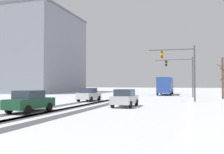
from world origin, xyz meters
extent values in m
cube|color=#4C4C51|center=(-2.54, 13.33, 0.00)|extent=(1.11, 29.32, 0.01)
cube|color=#4C4C51|center=(-2.78, 13.33, 0.00)|extent=(0.78, 29.32, 0.01)
cube|color=#4C4C51|center=(-4.61, 13.33, 0.00)|extent=(1.13, 29.32, 0.01)
cube|color=#4C4C51|center=(-0.76, 13.33, 0.00)|extent=(1.04, 29.32, 0.01)
cube|color=white|center=(9.35, 12.00, 0.06)|extent=(4.00, 29.32, 0.12)
cylinder|color=#47474C|center=(7.95, 24.66, 3.25)|extent=(0.18, 0.18, 6.50)
cylinder|color=#47474C|center=(5.36, 24.51, 6.10)|extent=(5.19, 0.41, 0.12)
cube|color=#B79319|center=(4.33, 24.46, 5.55)|extent=(0.33, 0.26, 0.90)
sphere|color=black|center=(4.34, 24.30, 5.85)|extent=(0.20, 0.20, 0.20)
sphere|color=orange|center=(4.34, 24.30, 5.55)|extent=(0.20, 0.20, 0.20)
sphere|color=black|center=(4.34, 24.30, 5.25)|extent=(0.20, 0.20, 0.20)
cylinder|color=#47474C|center=(7.95, 36.66, 3.25)|extent=(0.18, 0.18, 6.50)
cylinder|color=#47474C|center=(4.98, 36.88, 6.10)|extent=(5.96, 0.56, 0.12)
cube|color=black|center=(3.79, 36.97, 5.55)|extent=(0.34, 0.26, 0.90)
sphere|color=black|center=(3.77, 36.81, 5.85)|extent=(0.20, 0.20, 0.20)
sphere|color=orange|center=(3.77, 36.81, 5.55)|extent=(0.20, 0.20, 0.20)
sphere|color=black|center=(3.77, 36.81, 5.25)|extent=(0.20, 0.20, 0.20)
cube|color=silver|center=(-4.44, 23.48, 0.67)|extent=(1.79, 4.14, 0.70)
cube|color=#2D3847|center=(-4.44, 23.33, 1.32)|extent=(1.60, 1.93, 0.60)
cylinder|color=black|center=(-5.22, 24.76, 0.32)|extent=(0.23, 0.64, 0.64)
cylinder|color=black|center=(-3.60, 24.73, 0.32)|extent=(0.23, 0.64, 0.64)
cylinder|color=black|center=(-5.27, 22.22, 0.32)|extent=(0.23, 0.64, 0.64)
cylinder|color=black|center=(-3.66, 22.19, 0.32)|extent=(0.23, 0.64, 0.64)
cube|color=#B7BABF|center=(1.67, 17.28, 0.67)|extent=(1.73, 4.11, 0.70)
cube|color=#2D3847|center=(1.67, 17.13, 1.32)|extent=(1.58, 1.91, 0.60)
cylinder|color=black|center=(0.88, 18.56, 0.32)|extent=(0.23, 0.64, 0.64)
cylinder|color=black|center=(2.49, 18.55, 0.32)|extent=(0.23, 0.64, 0.64)
cylinder|color=black|center=(0.85, 16.02, 0.32)|extent=(0.23, 0.64, 0.64)
cylinder|color=black|center=(2.47, 16.01, 0.32)|extent=(0.23, 0.64, 0.64)
cube|color=#194C2D|center=(-4.03, 10.97, 0.67)|extent=(1.90, 4.18, 0.70)
cube|color=#2D3847|center=(-4.03, 10.82, 1.32)|extent=(1.65, 1.98, 0.60)
cylinder|color=black|center=(-4.77, 12.28, 0.32)|extent=(0.25, 0.65, 0.64)
cylinder|color=black|center=(-3.16, 12.20, 0.32)|extent=(0.25, 0.65, 0.64)
cylinder|color=black|center=(-4.90, 9.74, 0.32)|extent=(0.25, 0.65, 0.64)
cylinder|color=black|center=(-3.28, 9.66, 0.32)|extent=(0.25, 0.65, 0.64)
cube|color=#284793|center=(2.95, 45.37, 1.93)|extent=(2.63, 11.03, 2.90)
cube|color=#283342|center=(2.95, 45.37, 2.28)|extent=(2.66, 10.15, 0.90)
cylinder|color=black|center=(4.18, 41.54, 0.48)|extent=(0.31, 0.96, 0.96)
cylinder|color=black|center=(1.80, 41.51, 0.48)|extent=(0.31, 0.96, 0.96)
cylinder|color=black|center=(4.09, 48.69, 0.48)|extent=(0.31, 0.96, 0.96)
cylinder|color=black|center=(1.72, 48.66, 0.48)|extent=(0.31, 0.96, 0.96)
cylinder|color=brown|center=(11.91, 33.10, 2.93)|extent=(0.28, 0.28, 5.87)
cylinder|color=brown|center=(12.00, 33.52, 2.86)|extent=(0.92, 0.31, 0.50)
cylinder|color=brown|center=(12.06, 32.54, 4.05)|extent=(1.20, 0.44, 0.66)
cylinder|color=brown|center=(11.95, 32.25, 4.43)|extent=(1.75, 0.20, 0.85)
cube|color=gray|center=(-31.30, 49.75, 9.80)|extent=(21.29, 21.78, 19.60)
cube|color=slate|center=(-31.30, 49.75, 19.85)|extent=(21.59, 22.08, 0.50)
camera|label=1|loc=(7.24, -4.94, 2.07)|focal=39.84mm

